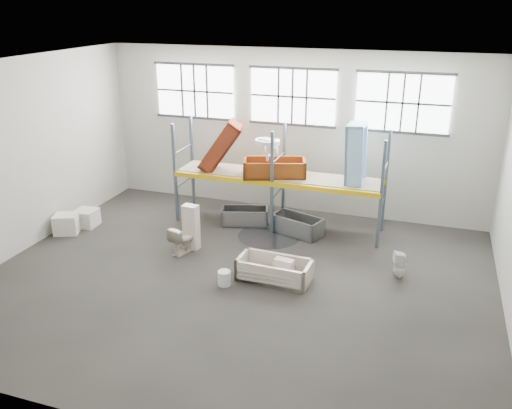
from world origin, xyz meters
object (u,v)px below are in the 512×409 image
at_px(toilet_beige, 182,239).
at_px(cistern_tall, 191,227).
at_px(bathtub_beige, 274,270).
at_px(rust_tub_flat, 274,168).
at_px(blue_tub_upright, 356,154).
at_px(toilet_white, 400,265).
at_px(steel_tub_right, 297,225).
at_px(carton_near, 66,224).
at_px(bucket, 224,278).
at_px(steel_tub_left, 245,216).

relative_size(toilet_beige, cistern_tall, 0.60).
relative_size(bathtub_beige, rust_tub_flat, 1.00).
height_order(cistern_tall, blue_tub_upright, blue_tub_upright).
height_order(toilet_beige, rust_tub_flat, rust_tub_flat).
relative_size(cistern_tall, blue_tub_upright, 0.74).
height_order(toilet_white, steel_tub_right, toilet_white).
height_order(toilet_white, carton_near, toilet_white).
height_order(toilet_white, blue_tub_upright, blue_tub_upright).
height_order(blue_tub_upright, bucket, blue_tub_upright).
relative_size(toilet_white, steel_tub_right, 0.47).
xyz_separation_m(steel_tub_left, steel_tub_right, (1.67, -0.18, 0.01)).
relative_size(toilet_beige, blue_tub_upright, 0.45).
distance_m(steel_tub_left, steel_tub_right, 1.68).
xyz_separation_m(toilet_white, bucket, (-3.89, -1.70, -0.16)).
bearing_deg(blue_tub_upright, steel_tub_right, -165.25).
height_order(toilet_beige, bucket, toilet_beige).
bearing_deg(toilet_beige, steel_tub_right, -123.95).
relative_size(toilet_white, rust_tub_flat, 0.39).
xyz_separation_m(toilet_white, carton_near, (-9.31, -0.35, -0.06)).
bearing_deg(bathtub_beige, bucket, -145.93).
bearing_deg(blue_tub_upright, cistern_tall, -150.41).
xyz_separation_m(bucket, carton_near, (-5.43, 1.35, 0.10)).
height_order(toilet_beige, toilet_white, toilet_beige).
distance_m(blue_tub_upright, bucket, 5.00).
bearing_deg(steel_tub_right, blue_tub_upright, 14.75).
xyz_separation_m(toilet_white, steel_tub_right, (-3.00, 1.73, -0.08)).
bearing_deg(toilet_white, rust_tub_flat, -134.97).
height_order(bathtub_beige, toilet_white, toilet_white).
xyz_separation_m(cistern_tall, toilet_white, (5.46, 0.12, -0.28)).
relative_size(steel_tub_left, steel_tub_right, 0.95).
bearing_deg(bucket, blue_tub_upright, 58.13).
distance_m(bathtub_beige, toilet_white, 3.04).
xyz_separation_m(rust_tub_flat, bucket, (-0.10, -3.70, -1.64)).
bearing_deg(blue_tub_upright, toilet_beige, -148.07).
relative_size(steel_tub_left, blue_tub_upright, 0.81).
bearing_deg(steel_tub_right, steel_tub_left, 173.71).
bearing_deg(cistern_tall, toilet_white, 7.41).
relative_size(bathtub_beige, steel_tub_left, 1.29).
height_order(steel_tub_left, steel_tub_right, steel_tub_right).
height_order(steel_tub_right, blue_tub_upright, blue_tub_upright).
xyz_separation_m(toilet_beige, toilet_white, (5.59, 0.42, -0.04)).
height_order(bathtub_beige, steel_tub_left, bathtub_beige).
height_order(steel_tub_right, carton_near, carton_near).
relative_size(bathtub_beige, bucket, 4.91).
bearing_deg(steel_tub_left, blue_tub_upright, 3.73).
xyz_separation_m(bathtub_beige, rust_tub_flat, (-0.94, 3.06, 1.56)).
height_order(toilet_white, rust_tub_flat, rust_tub_flat).
bearing_deg(bathtub_beige, toilet_white, 22.89).
bearing_deg(steel_tub_left, rust_tub_flat, 6.00).
bearing_deg(steel_tub_left, steel_tub_right, -6.29).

